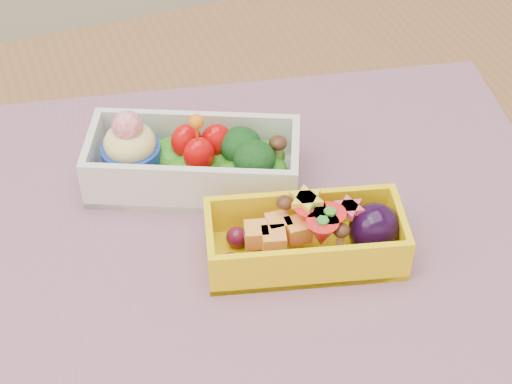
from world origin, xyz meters
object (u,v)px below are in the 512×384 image
object	(u,v)px
table	(268,316)
bento_yellow	(310,237)
bento_white	(192,160)
placemat	(250,230)

from	to	relation	value
table	bento_yellow	bearing A→B (deg)	-47.25
bento_white	placemat	bearing A→B (deg)	-45.90
table	placemat	distance (m)	0.10
table	bento_yellow	size ratio (longest dim) A/B	6.83
bento_yellow	bento_white	bearing A→B (deg)	131.72
table	bento_white	distance (m)	0.16
table	bento_yellow	xyz separation A→B (m)	(0.03, -0.03, 0.13)
placemat	bento_yellow	bearing A→B (deg)	-53.90
table	placemat	world-z (taller)	placemat
table	placemat	size ratio (longest dim) A/B	2.13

